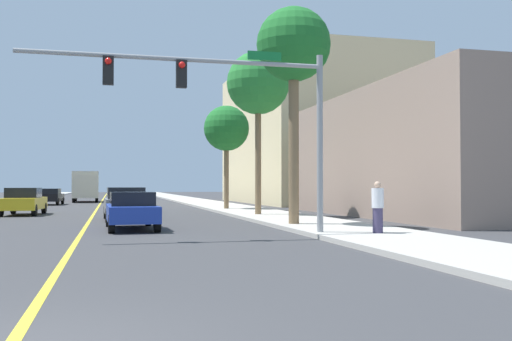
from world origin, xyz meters
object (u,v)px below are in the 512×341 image
Objects in this scene: pedestrian at (378,207)px; car_gray at (125,204)px; palm_near at (294,48)px; car_yellow at (24,201)px; delivery_truck at (86,186)px; palm_mid at (258,84)px; car_black at (50,196)px; palm_far at (226,129)px; car_blue at (132,210)px; traffic_signal_mast at (231,97)px.

car_gray is at bearing -23.99° from pedestrian.
palm_near reaches higher than car_yellow.
palm_near is 10.93m from car_gray.
palm_near is 39.19m from delivery_truck.
palm_mid is 26.23m from car_black.
palm_mid is at bearing 86.24° from palm_near.
delivery_truck reaches higher than pedestrian.
palm_far reaches higher than car_blue.
car_black is at bearing 93.80° from car_yellow.
car_blue is 5.85m from car_gray.
delivery_truck reaches higher than car_black.
palm_near is 1.27× the size of palm_far.
delivery_truck is (2.25, 25.04, 0.83)m from car_yellow.
pedestrian reaches higher than car_blue.
palm_near is at bearing -44.56° from car_yellow.
palm_mid is 14.56m from car_yellow.
palm_near reaches higher than delivery_truck.
palm_mid reaches higher than car_gray.
traffic_signal_mast is 12.45m from palm_mid.
delivery_truck is at bearing 98.30° from traffic_signal_mast.
pedestrian reaches higher than car_gray.
palm_far reaches higher than car_yellow.
car_yellow is (-5.38, 6.23, -0.02)m from car_gray.
car_black is at bearing 101.75° from car_gray.
car_blue reaches higher than car_black.
car_gray is (-6.79, -1.18, -6.17)m from palm_mid.
palm_mid is 11.53m from car_blue.
palm_mid is 2.01× the size of car_gray.
palm_mid reaches higher than pedestrian.
pedestrian is at bearing -87.44° from palm_far.
car_black is at bearing 104.40° from traffic_signal_mast.
traffic_signal_mast is 5.86m from palm_near.
palm_near reaches higher than traffic_signal_mast.
car_yellow is at bearing 132.79° from palm_near.
car_gray is 2.61× the size of pedestrian.
palm_near is at bearing -6.71° from car_blue.
palm_near is 1.00× the size of palm_mid.
delivery_truck reaches higher than car_yellow.
car_blue is at bearing -133.59° from palm_mid.
traffic_signal_mast is at bearing 21.74° from pedestrian.
delivery_truck is at bearing 104.06° from palm_near.
palm_far is 1.56× the size of car_yellow.
palm_far is at bearing 79.19° from traffic_signal_mast.
car_blue is (5.82, -29.22, 0.01)m from car_black.
palm_far is at bearing -55.11° from pedestrian.
car_black is (-8.66, 33.75, -3.66)m from traffic_signal_mast.
delivery_truck is (-6.08, 41.65, -2.79)m from traffic_signal_mast.
car_blue is at bearing -3.74° from pedestrian.
delivery_truck is at bearing 108.25° from palm_mid.
delivery_truck is at bearing 74.19° from car_black.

